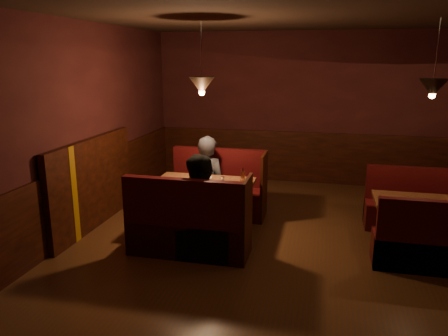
% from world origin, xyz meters
% --- Properties ---
extents(room, '(6.02, 7.02, 2.92)m').
position_xyz_m(room, '(-0.28, 0.05, 1.05)').
color(room, '#593115').
rests_on(room, ground).
extents(main_table, '(1.37, 0.83, 0.96)m').
position_xyz_m(main_table, '(-1.30, 0.55, 0.56)').
color(main_table, '#4D2B13').
rests_on(main_table, ground).
extents(main_bench_far, '(1.50, 0.54, 1.03)m').
position_xyz_m(main_bench_far, '(-1.28, 1.32, 0.33)').
color(main_bench_far, '#35090A').
rests_on(main_bench_far, ground).
extents(main_bench_near, '(1.50, 0.54, 1.03)m').
position_xyz_m(main_bench_near, '(-1.28, -0.23, 0.33)').
color(main_bench_near, '#35090A').
rests_on(main_bench_near, ground).
extents(second_table, '(1.12, 0.71, 0.63)m').
position_xyz_m(second_table, '(1.53, 0.69, 0.47)').
color(second_table, '#4D2B13').
rests_on(second_table, ground).
extents(second_bench_far, '(1.24, 0.46, 0.88)m').
position_xyz_m(second_bench_far, '(1.55, 1.36, 0.28)').
color(second_bench_far, '#35090A').
rests_on(second_bench_far, ground).
extents(second_bench_near, '(1.24, 0.46, 0.88)m').
position_xyz_m(second_bench_near, '(1.55, 0.03, 0.28)').
color(second_bench_near, '#35090A').
rests_on(second_bench_near, ground).
extents(diner_a, '(0.67, 0.52, 1.63)m').
position_xyz_m(diner_a, '(-1.40, 1.13, 0.81)').
color(diner_a, '#29292D').
rests_on(diner_a, ground).
extents(diner_b, '(0.81, 0.64, 1.61)m').
position_xyz_m(diner_b, '(-1.12, -0.13, 0.81)').
color(diner_b, black).
rests_on(diner_b, ground).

